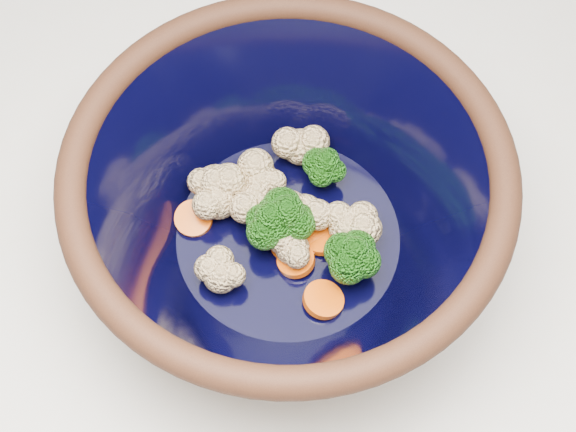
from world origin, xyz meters
name	(u,v)px	position (x,y,z in m)	size (l,w,h in m)	color
ground	(338,425)	(0.00, 0.00, 0.00)	(3.00, 3.00, 0.00)	#9E7A54
counter	(356,346)	(0.00, 0.00, 0.45)	(1.20, 1.20, 0.90)	silver
mixing_bowl	(288,207)	(-0.07, -0.09, 0.98)	(0.34, 0.34, 0.14)	black
vegetable_pile	(286,213)	(-0.08, -0.08, 0.95)	(0.17, 0.16, 0.05)	#608442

